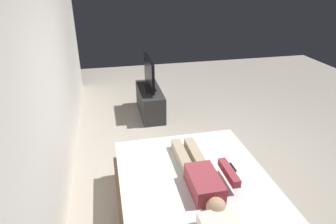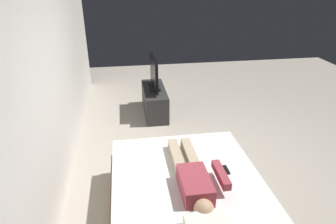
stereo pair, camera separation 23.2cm
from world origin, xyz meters
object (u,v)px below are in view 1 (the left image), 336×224
Objects in this scene: remote at (232,167)px; person at (201,176)px; bed at (197,205)px; tv at (149,75)px; tv_stand at (150,101)px.

person is at bearing 110.47° from remote.
person is 8.40× the size of remote.
remote is at bearing -67.98° from bed.
tv is (2.79, 0.08, 0.16)m from person.
tv is (-0.00, 0.00, 0.53)m from tv_stand.
tv_stand is at bearing 0.77° from bed.
bed is at bearing -179.23° from tv_stand.
person is 1.15× the size of tv_stand.
person reaches higher than bed.
remote is at bearing -169.64° from tv.
person is at bearing -54.33° from bed.
bed reaches higher than tv_stand.
tv reaches higher than remote.
bed is 2.35× the size of tv.
bed is 0.56m from remote.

